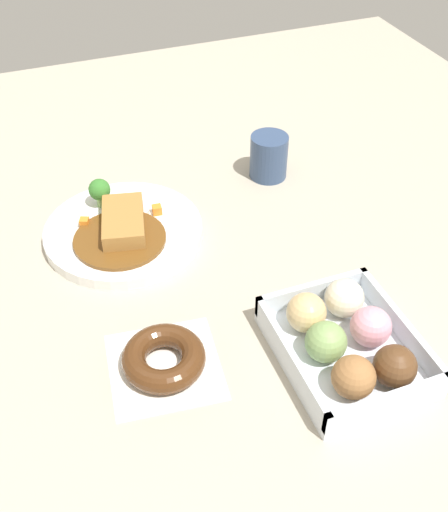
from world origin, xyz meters
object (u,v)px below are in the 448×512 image
Objects in this scene: curry_plate at (123,229)px; chocolate_ring_donut at (164,359)px; donut_box at (347,342)px; coffee_mug at (269,157)px.

curry_plate is 1.61× the size of chocolate_ring_donut.
donut_box is at bearing 31.56° from curry_plate.
chocolate_ring_donut is (0.26, -0.01, 0.00)m from curry_plate.
curry_plate reaches higher than chocolate_ring_donut.
chocolate_ring_donut is 0.44m from coffee_mug.
curry_plate is 0.28m from coffee_mug.
chocolate_ring_donut is 1.97× the size of coffee_mug.
curry_plate is at bearing -74.64° from coffee_mug.
chocolate_ring_donut is at bearing -106.55° from donut_box.
donut_box is 0.22m from chocolate_ring_donut.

